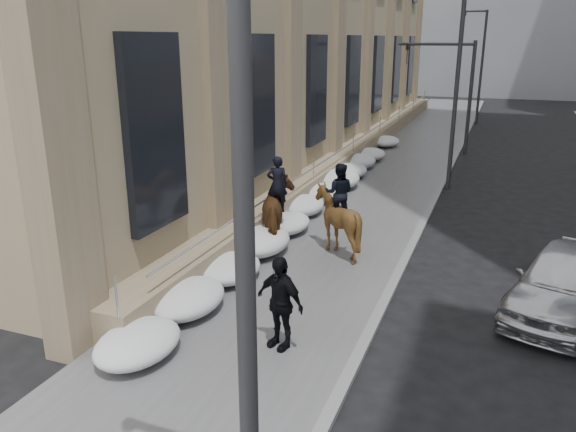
# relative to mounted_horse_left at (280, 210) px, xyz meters

# --- Properties ---
(ground) EXTENTS (140.00, 140.00, 0.00)m
(ground) POSITION_rel_mounted_horse_left_xyz_m (1.20, -5.00, -1.17)
(ground) COLOR black
(ground) RESTS_ON ground
(sidewalk) EXTENTS (5.00, 80.00, 0.12)m
(sidewalk) POSITION_rel_mounted_horse_left_xyz_m (1.20, 5.00, -1.11)
(sidewalk) COLOR #505053
(sidewalk) RESTS_ON ground
(curb) EXTENTS (0.24, 80.00, 0.12)m
(curb) POSITION_rel_mounted_horse_left_xyz_m (3.82, 5.00, -1.11)
(curb) COLOR slate
(curb) RESTS_ON ground
(bg_building_far) EXTENTS (24.00, 12.00, 20.00)m
(bg_building_far) POSITION_rel_mounted_horse_left_xyz_m (-4.80, 67.00, 8.83)
(bg_building_far) COLOR gray
(bg_building_far) RESTS_ON ground
(streetlight_near) EXTENTS (1.71, 0.24, 8.00)m
(streetlight_near) POSITION_rel_mounted_horse_left_xyz_m (3.94, -11.00, 3.41)
(streetlight_near) COLOR #2D2D30
(streetlight_near) RESTS_ON ground
(streetlight_mid) EXTENTS (1.71, 0.24, 8.00)m
(streetlight_mid) POSITION_rel_mounted_horse_left_xyz_m (3.94, 9.00, 3.41)
(streetlight_mid) COLOR #2D2D30
(streetlight_mid) RESTS_ON ground
(streetlight_far) EXTENTS (1.71, 0.24, 8.00)m
(streetlight_far) POSITION_rel_mounted_horse_left_xyz_m (3.94, 29.00, 3.41)
(streetlight_far) COLOR #2D2D30
(streetlight_far) RESTS_ON ground
(traffic_signal) EXTENTS (4.10, 0.22, 6.00)m
(traffic_signal) POSITION_rel_mounted_horse_left_xyz_m (3.27, 17.00, 2.83)
(traffic_signal) COLOR #2D2D30
(traffic_signal) RESTS_ON ground
(snow_bank) EXTENTS (1.70, 18.10, 0.76)m
(snow_bank) POSITION_rel_mounted_horse_left_xyz_m (-0.22, 3.11, -0.70)
(snow_bank) COLOR white
(snow_bank) RESTS_ON sidewalk
(mounted_horse_left) EXTENTS (1.93, 2.57, 2.65)m
(mounted_horse_left) POSITION_rel_mounted_horse_left_xyz_m (0.00, 0.00, 0.00)
(mounted_horse_left) COLOR #442914
(mounted_horse_left) RESTS_ON sidewalk
(mounted_horse_right) EXTENTS (1.81, 1.98, 2.64)m
(mounted_horse_right) POSITION_rel_mounted_horse_left_xyz_m (1.85, -0.16, 0.04)
(mounted_horse_right) COLOR #422B12
(mounted_horse_right) RESTS_ON sidewalk
(pedestrian) EXTENTS (1.24, 0.83, 1.95)m
(pedestrian) POSITION_rel_mounted_horse_left_xyz_m (2.25, -5.63, -0.08)
(pedestrian) COLOR black
(pedestrian) RESTS_ON sidewalk
(car_silver) EXTENTS (3.19, 5.03, 1.60)m
(car_silver) POSITION_rel_mounted_horse_left_xyz_m (7.73, -1.75, -0.38)
(car_silver) COLOR #A3A5AB
(car_silver) RESTS_ON ground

